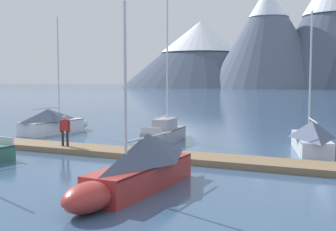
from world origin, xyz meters
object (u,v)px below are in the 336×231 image
(sailboat_far_berth, at_px, (310,137))
(person_on_dock, at_px, (65,129))
(sailboat_mid_dock_starboard, at_px, (139,165))
(sailboat_nearest_berth, at_px, (54,122))
(sailboat_mid_dock_port, at_px, (167,132))

(sailboat_far_berth, height_order, person_on_dock, sailboat_far_berth)
(sailboat_mid_dock_starboard, height_order, person_on_dock, sailboat_mid_dock_starboard)
(sailboat_mid_dock_starboard, bearing_deg, sailboat_nearest_berth, 136.02)
(sailboat_nearest_berth, bearing_deg, sailboat_mid_dock_starboard, -43.98)
(sailboat_nearest_berth, height_order, sailboat_mid_dock_port, sailboat_mid_dock_port)
(sailboat_mid_dock_port, bearing_deg, sailboat_nearest_berth, 175.59)
(sailboat_mid_dock_port, xyz_separation_m, sailboat_far_berth, (8.87, -0.91, 0.24))
(sailboat_nearest_berth, height_order, person_on_dock, sailboat_nearest_berth)
(sailboat_far_berth, xyz_separation_m, person_on_dock, (-12.51, -5.00, 0.43))
(sailboat_nearest_berth, relative_size, sailboat_mid_dock_starboard, 1.22)
(sailboat_nearest_berth, distance_m, sailboat_far_berth, 18.28)
(sailboat_nearest_berth, xyz_separation_m, sailboat_mid_dock_port, (9.34, -0.72, -0.27))
(sailboat_mid_dock_starboard, xyz_separation_m, person_on_dock, (-7.48, 6.09, 0.34))
(person_on_dock, bearing_deg, sailboat_far_berth, 21.79)
(sailboat_nearest_berth, relative_size, sailboat_mid_dock_port, 0.94)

